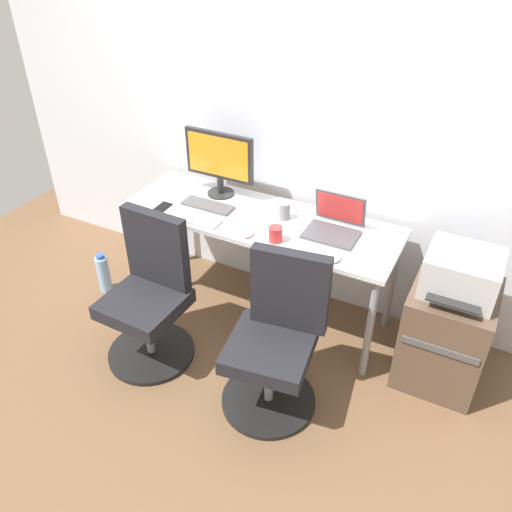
{
  "coord_description": "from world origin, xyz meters",
  "views": [
    {
      "loc": [
        1.27,
        -2.52,
        2.43
      ],
      "look_at": [
        0.0,
        -0.05,
        0.49
      ],
      "focal_mm": 37.04,
      "sensor_mm": 36.0,
      "label": 1
    }
  ],
  "objects": [
    {
      "name": "keyboard_by_laptop",
      "position": [
        -0.36,
        -0.03,
        0.76
      ],
      "size": [
        0.34,
        0.12,
        0.02
      ],
      "primitive_type": "cube",
      "color": "#515156",
      "rests_on": "desk"
    },
    {
      "name": "desktop_monitor",
      "position": [
        -0.37,
        0.15,
        1.0
      ],
      "size": [
        0.48,
        0.18,
        0.43
      ],
      "color": "#262626",
      "rests_on": "desk"
    },
    {
      "name": "side_cabinet",
      "position": [
        1.22,
        -0.03,
        0.32
      ],
      "size": [
        0.46,
        0.51,
        0.63
      ],
      "color": "brown",
      "rests_on": "ground"
    },
    {
      "name": "back_wall",
      "position": [
        0.0,
        0.37,
        1.3
      ],
      "size": [
        4.4,
        0.04,
        2.6
      ],
      "primitive_type": "cube",
      "color": "silver",
      "rests_on": "ground"
    },
    {
      "name": "office_chair_right",
      "position": [
        0.42,
        -0.64,
        0.42
      ],
      "size": [
        0.54,
        0.54,
        0.94
      ],
      "color": "black",
      "rests_on": "ground"
    },
    {
      "name": "open_laptop",
      "position": [
        0.47,
        0.06,
        0.81
      ],
      "size": [
        0.31,
        0.27,
        0.22
      ],
      "color": "#4C4C51",
      "rests_on": "desk"
    },
    {
      "name": "coffee_mug",
      "position": [
        0.2,
        -0.2,
        0.8
      ],
      "size": [
        0.08,
        0.08,
        0.09
      ],
      "primitive_type": "cylinder",
      "color": "red",
      "rests_on": "desk"
    },
    {
      "name": "ground_plane",
      "position": [
        0.0,
        0.0,
        0.0
      ],
      "size": [
        5.28,
        5.28,
        0.0
      ],
      "primitive_type": "plane",
      "color": "brown"
    },
    {
      "name": "keyboard_by_monitor",
      "position": [
        -0.34,
        -0.21,
        0.76
      ],
      "size": [
        0.34,
        0.12,
        0.02
      ],
      "primitive_type": "cube",
      "color": "#B7B7B7",
      "rests_on": "desk"
    },
    {
      "name": "phone_near_monitor",
      "position": [
        -0.61,
        -0.19,
        0.76
      ],
      "size": [
        0.07,
        0.14,
        0.01
      ],
      "primitive_type": "cube",
      "color": "black",
      "rests_on": "desk"
    },
    {
      "name": "printer",
      "position": [
        1.22,
        -0.03,
        0.75
      ],
      "size": [
        0.38,
        0.4,
        0.24
      ],
      "color": "#B7B7B7",
      "rests_on": "side_cabinet"
    },
    {
      "name": "mouse_by_monitor",
      "position": [
        0.58,
        -0.22,
        0.77
      ],
      "size": [
        0.06,
        0.1,
        0.03
      ],
      "primitive_type": "ellipsoid",
      "color": "#B7B7B7",
      "rests_on": "desk"
    },
    {
      "name": "desk",
      "position": [
        0.0,
        0.0,
        0.68
      ],
      "size": [
        1.76,
        0.59,
        0.75
      ],
      "color": "silver",
      "rests_on": "ground"
    },
    {
      "name": "water_bottle_on_floor",
      "position": [
        -1.11,
        -0.31,
        0.15
      ],
      "size": [
        0.09,
        0.09,
        0.31
      ],
      "color": "#8CBFF2",
      "rests_on": "ground"
    },
    {
      "name": "office_chair_left",
      "position": [
        -0.42,
        -0.63,
        0.42
      ],
      "size": [
        0.54,
        0.54,
        0.94
      ],
      "color": "black",
      "rests_on": "ground"
    },
    {
      "name": "mouse_by_laptop",
      "position": [
        0.04,
        -0.22,
        0.77
      ],
      "size": [
        0.06,
        0.1,
        0.03
      ],
      "primitive_type": "ellipsoid",
      "color": "silver",
      "rests_on": "desk"
    },
    {
      "name": "pen_cup",
      "position": [
        0.14,
        0.06,
        0.81
      ],
      "size": [
        0.07,
        0.07,
        0.1
      ],
      "primitive_type": "cylinder",
      "color": "slate",
      "rests_on": "desk"
    }
  ]
}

